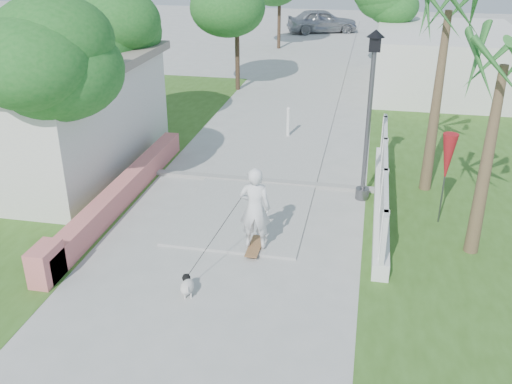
% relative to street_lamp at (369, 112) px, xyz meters
% --- Properties ---
extents(ground, '(90.00, 90.00, 0.00)m').
position_rel_street_lamp_xyz_m(ground, '(-2.90, -5.50, -2.43)').
color(ground, '#B7B7B2').
rests_on(ground, ground).
extents(path_strip, '(3.20, 36.00, 0.06)m').
position_rel_street_lamp_xyz_m(path_strip, '(-2.90, 14.50, -2.40)').
color(path_strip, '#B7B7B2').
rests_on(path_strip, ground).
extents(curb, '(6.50, 0.25, 0.10)m').
position_rel_street_lamp_xyz_m(curb, '(-2.90, 0.50, -2.38)').
color(curb, '#999993').
rests_on(curb, ground).
extents(grass_left, '(8.00, 20.00, 0.01)m').
position_rel_street_lamp_xyz_m(grass_left, '(-9.90, 2.50, -2.42)').
color(grass_left, '#365D1D').
rests_on(grass_left, ground).
extents(grass_right, '(8.00, 20.00, 0.01)m').
position_rel_street_lamp_xyz_m(grass_right, '(4.10, 2.50, -2.42)').
color(grass_right, '#365D1D').
rests_on(grass_right, ground).
extents(pink_wall, '(0.45, 8.20, 0.80)m').
position_rel_street_lamp_xyz_m(pink_wall, '(-6.20, -1.95, -2.11)').
color(pink_wall, '#CE6E6A').
rests_on(pink_wall, ground).
extents(lattice_fence, '(0.35, 7.00, 1.50)m').
position_rel_street_lamp_xyz_m(lattice_fence, '(0.50, -0.50, -1.88)').
color(lattice_fence, white).
rests_on(lattice_fence, ground).
extents(building_right, '(6.00, 8.00, 2.60)m').
position_rel_street_lamp_xyz_m(building_right, '(3.10, 12.50, -1.13)').
color(building_right, silver).
rests_on(building_right, ground).
extents(street_lamp, '(0.44, 0.44, 4.44)m').
position_rel_street_lamp_xyz_m(street_lamp, '(0.00, 0.00, 0.00)').
color(street_lamp, '#59595E').
rests_on(street_lamp, ground).
extents(bollard, '(0.14, 0.14, 1.09)m').
position_rel_street_lamp_xyz_m(bollard, '(-2.70, 4.50, -1.84)').
color(bollard, white).
rests_on(bollard, ground).
extents(patio_umbrella, '(0.36, 0.36, 2.30)m').
position_rel_street_lamp_xyz_m(patio_umbrella, '(1.90, -1.00, -0.74)').
color(patio_umbrella, '#59595E').
rests_on(patio_umbrella, ground).
extents(tree_left_near, '(3.60, 3.60, 5.28)m').
position_rel_street_lamp_xyz_m(tree_left_near, '(-7.38, -2.52, 1.40)').
color(tree_left_near, '#4C3826').
rests_on(tree_left_near, ground).
extents(tree_left_mid, '(3.20, 3.20, 4.85)m').
position_rel_street_lamp_xyz_m(tree_left_mid, '(-8.38, 2.98, 1.07)').
color(tree_left_mid, '#4C3826').
rests_on(tree_left_mid, ground).
extents(tree_path_left, '(3.40, 3.40, 5.23)m').
position_rel_street_lamp_xyz_m(tree_path_left, '(-5.88, 10.48, 1.39)').
color(tree_path_left, '#4C3826').
rests_on(tree_path_left, ground).
extents(tree_path_right, '(3.00, 3.00, 4.79)m').
position_rel_street_lamp_xyz_m(tree_path_right, '(0.32, 14.48, 1.07)').
color(tree_path_right, '#4C3826').
rests_on(tree_path_right, ground).
extents(palm_far, '(1.80, 1.80, 5.30)m').
position_rel_street_lamp_xyz_m(palm_far, '(1.70, 1.00, 2.06)').
color(palm_far, brown).
rests_on(palm_far, ground).
extents(palm_near, '(1.80, 1.80, 4.70)m').
position_rel_street_lamp_xyz_m(palm_near, '(2.50, -2.30, 1.53)').
color(palm_near, brown).
rests_on(palm_near, ground).
extents(skateboarder, '(1.31, 2.28, 2.00)m').
position_rel_street_lamp_xyz_m(skateboarder, '(-2.69, -3.83, -1.55)').
color(skateboarder, '#98673D').
rests_on(skateboarder, ground).
extents(dog, '(0.39, 0.54, 0.39)m').
position_rel_street_lamp_xyz_m(dog, '(-3.24, -5.19, -2.21)').
color(dog, silver).
rests_on(dog, ground).
extents(parked_car, '(5.13, 3.31, 1.63)m').
position_rel_street_lamp_xyz_m(parked_car, '(-3.69, 26.64, -1.61)').
color(parked_car, '#B4B7BC').
rests_on(parked_car, ground).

